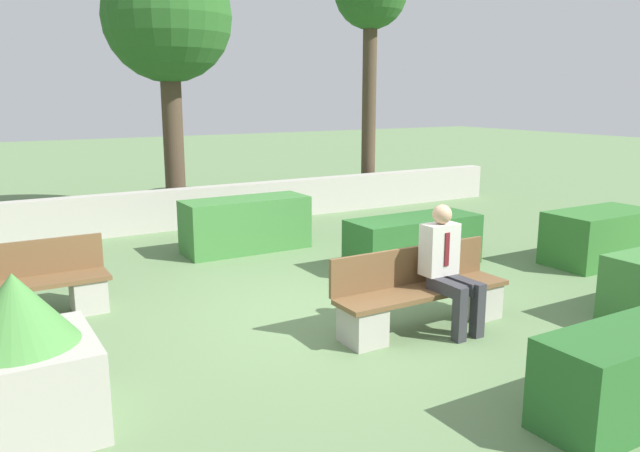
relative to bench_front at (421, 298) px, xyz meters
name	(u,v)px	position (x,y,z in m)	size (l,w,h in m)	color
ground_plane	(328,315)	(-0.63, 0.83, -0.32)	(60.00, 60.00, 0.00)	#607F51
perimeter_wall	(178,209)	(-0.63, 6.10, 0.04)	(14.71, 0.30, 0.73)	#ADA89E
bench_front	(421,298)	(0.00, 0.00, 0.00)	(2.00, 0.48, 0.83)	brown
bench_left_side	(4,293)	(-3.74, 2.38, 0.01)	(2.15, 0.48, 0.83)	brown
person_seated_man	(447,263)	(0.21, -0.14, 0.39)	(0.38, 0.63, 1.30)	#333338
hedge_block_near_left	(246,224)	(-0.22, 3.99, 0.09)	(1.96, 0.73, 0.82)	#3D7A38
hedge_block_mid_left	(414,242)	(1.46, 1.93, 0.03)	(1.95, 0.74, 0.71)	#286028
hedge_block_far_left	(600,237)	(3.92, 0.71, 0.06)	(1.65, 0.83, 0.76)	#33702D
planter_corner_left	(21,362)	(-3.80, -0.16, 0.23)	(1.01, 1.01, 1.21)	#ADA89E
tree_center_left	(168,21)	(-0.25, 7.36, 3.45)	(2.46, 2.46, 5.08)	#473828
tree_center_right	(371,3)	(3.95, 6.64, 3.97)	(1.55, 1.55, 5.31)	#473828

